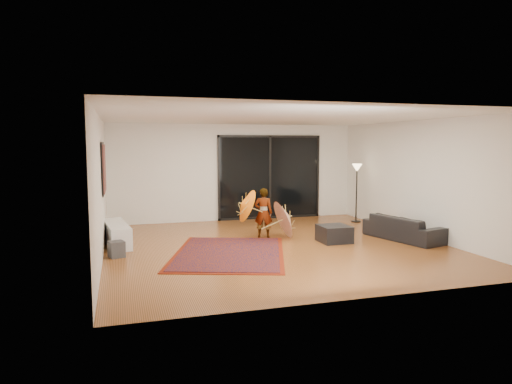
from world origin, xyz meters
name	(u,v)px	position (x,y,z in m)	size (l,w,h in m)	color
floor	(276,246)	(0.00, 0.00, 0.00)	(7.00, 7.00, 0.00)	#A3592C
ceiling	(277,117)	(0.00, 0.00, 2.70)	(7.00, 7.00, 0.00)	white
wall_back	(236,172)	(0.00, 3.50, 1.35)	(7.00, 7.00, 0.00)	silver
wall_front	(361,203)	(0.00, -3.50, 1.35)	(7.00, 7.00, 0.00)	silver
wall_left	(101,187)	(-3.50, 0.00, 1.35)	(7.00, 7.00, 0.00)	silver
wall_right	(419,179)	(3.50, 0.00, 1.35)	(7.00, 7.00, 0.00)	silver
sliding_door	(270,177)	(1.00, 3.47, 1.20)	(3.06, 0.07, 2.40)	black
painting	(104,168)	(-3.46, 1.00, 1.65)	(0.04, 1.28, 1.08)	black
media_console	(117,234)	(-3.25, 1.12, 0.23)	(0.41, 1.65, 0.46)	white
speaker	(117,249)	(-3.25, -0.06, 0.15)	(0.27, 0.27, 0.31)	#424244
persian_rug	(229,253)	(-1.12, -0.40, 0.01)	(2.95, 3.48, 0.02)	#631708
sofa	(403,228)	(2.95, -0.24, 0.27)	(1.85, 0.72, 0.54)	black
ottoman	(334,234)	(1.34, -0.02, 0.18)	(0.64, 0.64, 0.37)	black
floor_lamp	(357,176)	(3.10, 2.19, 1.27)	(0.28, 0.28, 1.61)	black
child	(263,213)	(0.00, 0.91, 0.57)	(0.42, 0.28, 1.15)	#999999
parasol_orange	(241,207)	(-0.55, 0.86, 0.73)	(0.47, 0.77, 0.83)	orange
parasol_white	(290,216)	(0.60, 0.76, 0.50)	(0.52, 0.90, 0.93)	beige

